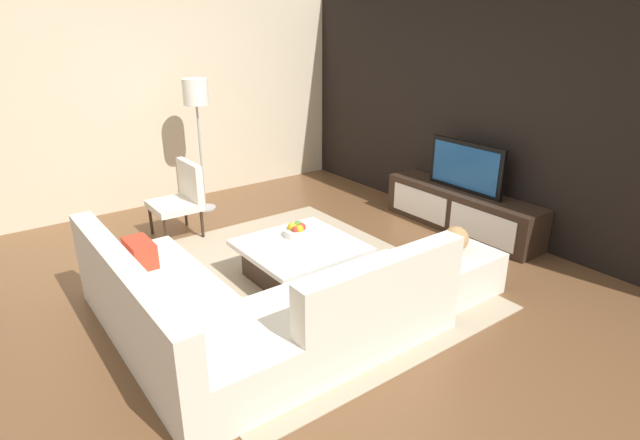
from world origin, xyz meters
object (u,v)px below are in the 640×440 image
(sectional_couch, at_px, (243,311))
(floor_lamp, at_px, (196,100))
(media_console, at_px, (461,210))
(coffee_table, at_px, (300,261))
(ottoman, at_px, (452,270))
(television, at_px, (466,167))
(fruit_bowl, at_px, (298,230))
(accent_chair_near, at_px, (181,195))
(decorative_ball, at_px, (456,239))

(sectional_couch, xyz_separation_m, floor_lamp, (-3.05, 1.07, 1.17))
(sectional_couch, bearing_deg, media_console, 98.96)
(coffee_table, distance_m, ottoman, 1.46)
(television, height_order, fruit_bowl, television)
(television, distance_m, fruit_bowl, 2.24)
(media_console, distance_m, coffee_table, 2.30)
(accent_chair_near, height_order, decorative_ball, accent_chair_near)
(media_console, relative_size, ottoman, 2.93)
(media_console, xyz_separation_m, floor_lamp, (-2.54, -2.19, 1.20))
(fruit_bowl, bearing_deg, ottoman, 38.28)
(floor_lamp, bearing_deg, media_console, 40.77)
(floor_lamp, xyz_separation_m, fruit_bowl, (2.25, -0.01, -1.01))
(media_console, distance_m, ottoman, 1.55)
(coffee_table, relative_size, floor_lamp, 0.62)
(ottoman, xyz_separation_m, decorative_ball, (0.00, 0.00, 0.32))
(television, height_order, accent_chair_near, television)
(television, relative_size, decorative_ball, 4.32)
(floor_lamp, distance_m, fruit_bowl, 2.47)
(television, relative_size, floor_lamp, 0.60)
(media_console, bearing_deg, ottoman, -53.63)
(fruit_bowl, bearing_deg, media_console, 82.64)
(media_console, xyz_separation_m, decorative_ball, (0.92, -1.25, 0.27))
(sectional_couch, relative_size, fruit_bowl, 8.48)
(media_console, distance_m, floor_lamp, 3.56)
(floor_lamp, height_order, ottoman, floor_lamp)
(sectional_couch, height_order, fruit_bowl, sectional_couch)
(television, xyz_separation_m, floor_lamp, (-2.54, -2.19, 0.66))
(television, bearing_deg, decorative_ball, -53.64)
(media_console, relative_size, fruit_bowl, 7.31)
(media_console, bearing_deg, coffee_table, -92.49)
(coffee_table, xyz_separation_m, ottoman, (1.02, 1.05, -0.00))
(media_console, bearing_deg, accent_chair_near, -124.29)
(accent_chair_near, relative_size, floor_lamp, 0.51)
(accent_chair_near, xyz_separation_m, decorative_ball, (2.80, 1.51, 0.03))
(sectional_couch, relative_size, floor_lamp, 1.38)
(media_console, xyz_separation_m, accent_chair_near, (-1.88, -2.75, 0.24))
(coffee_table, relative_size, fruit_bowl, 3.80)
(decorative_ball, bearing_deg, floor_lamp, -164.79)
(floor_lamp, distance_m, ottoman, 3.79)
(coffee_table, distance_m, floor_lamp, 2.74)
(coffee_table, xyz_separation_m, fruit_bowl, (-0.18, 0.10, 0.23))
(coffee_table, bearing_deg, television, 87.51)
(floor_lamp, bearing_deg, decorative_ball, 15.21)
(accent_chair_near, distance_m, floor_lamp, 1.30)
(television, bearing_deg, floor_lamp, -139.23)
(decorative_ball, bearing_deg, television, 126.36)
(floor_lamp, bearing_deg, ottoman, 15.21)
(sectional_couch, xyz_separation_m, coffee_table, (-0.61, 0.96, -0.08))
(television, xyz_separation_m, accent_chair_near, (-1.88, -2.75, -0.30))
(accent_chair_near, relative_size, fruit_bowl, 3.11)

